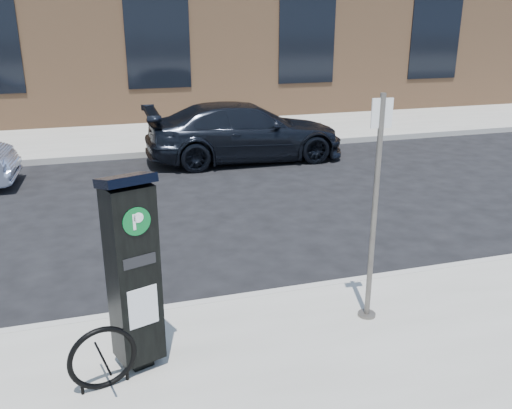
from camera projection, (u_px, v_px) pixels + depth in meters
name	position (u px, v px, depth m)	size (l,w,h in m)	color
ground	(289.00, 299.00, 6.91)	(120.00, 120.00, 0.00)	black
sidewalk_far	(155.00, 114.00, 19.54)	(60.00, 12.00, 0.15)	gray
curb_near	(290.00, 294.00, 6.87)	(60.00, 0.12, 0.16)	#9E9B93
curb_far	(183.00, 152.00, 14.14)	(60.00, 0.12, 0.16)	#9E9B93
parking_kiosk	(133.00, 271.00, 5.04)	(0.56, 0.52, 1.98)	black
sign_pole	(374.00, 213.00, 5.82)	(0.22, 0.20, 2.54)	#504B47
bike_rack	(103.00, 358.00, 4.93)	(0.63, 0.19, 0.63)	black
car_dark	(245.00, 132.00, 13.43)	(2.00, 4.91, 1.43)	black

